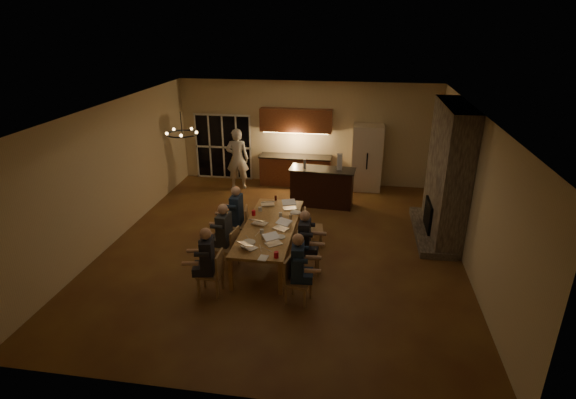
% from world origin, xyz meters
% --- Properties ---
extents(floor, '(9.00, 9.00, 0.00)m').
position_xyz_m(floor, '(0.00, 0.00, 0.00)').
color(floor, brown).
rests_on(floor, ground).
extents(back_wall, '(8.00, 0.04, 3.20)m').
position_xyz_m(back_wall, '(0.00, 4.52, 1.60)').
color(back_wall, '#CAB28E').
rests_on(back_wall, ground).
extents(left_wall, '(0.04, 9.00, 3.20)m').
position_xyz_m(left_wall, '(-4.02, 0.00, 1.60)').
color(left_wall, '#CAB28E').
rests_on(left_wall, ground).
extents(right_wall, '(0.04, 9.00, 3.20)m').
position_xyz_m(right_wall, '(4.02, 0.00, 1.60)').
color(right_wall, '#CAB28E').
rests_on(right_wall, ground).
extents(ceiling, '(8.00, 9.00, 0.04)m').
position_xyz_m(ceiling, '(0.00, 0.00, 3.22)').
color(ceiling, white).
rests_on(ceiling, back_wall).
extents(french_doors, '(1.86, 0.08, 2.10)m').
position_xyz_m(french_doors, '(-2.70, 4.47, 1.05)').
color(french_doors, black).
rests_on(french_doors, ground).
extents(fireplace, '(0.58, 2.50, 3.20)m').
position_xyz_m(fireplace, '(3.70, 1.20, 1.60)').
color(fireplace, '#756B5C').
rests_on(fireplace, ground).
extents(kitchenette, '(2.24, 0.68, 2.40)m').
position_xyz_m(kitchenette, '(-0.30, 4.20, 1.20)').
color(kitchenette, brown).
rests_on(kitchenette, ground).
extents(refrigerator, '(0.90, 0.68, 2.00)m').
position_xyz_m(refrigerator, '(1.90, 4.15, 1.00)').
color(refrigerator, beige).
rests_on(refrigerator, ground).
extents(dining_table, '(1.10, 3.01, 0.75)m').
position_xyz_m(dining_table, '(-0.20, -0.47, 0.38)').
color(dining_table, '#B88549').
rests_on(dining_table, ground).
extents(bar_island, '(1.85, 0.81, 1.08)m').
position_xyz_m(bar_island, '(0.67, 2.64, 0.54)').
color(bar_island, black).
rests_on(bar_island, ground).
extents(chair_left_near, '(0.45, 0.45, 0.89)m').
position_xyz_m(chair_left_near, '(-1.05, -2.08, 0.45)').
color(chair_left_near, tan).
rests_on(chair_left_near, ground).
extents(chair_left_mid, '(0.50, 0.50, 0.89)m').
position_xyz_m(chair_left_mid, '(-1.02, -1.05, 0.45)').
color(chair_left_mid, tan).
rests_on(chair_left_mid, ground).
extents(chair_left_far, '(0.51, 0.51, 0.89)m').
position_xyz_m(chair_left_far, '(-1.07, 0.06, 0.45)').
color(chair_left_far, tan).
rests_on(chair_left_far, ground).
extents(chair_right_near, '(0.52, 0.52, 0.89)m').
position_xyz_m(chair_right_near, '(0.65, -2.10, 0.45)').
color(chair_right_near, tan).
rests_on(chair_right_near, ground).
extents(chair_right_mid, '(0.53, 0.53, 0.89)m').
position_xyz_m(chair_right_mid, '(0.72, -1.05, 0.45)').
color(chair_right_mid, tan).
rests_on(chair_right_mid, ground).
extents(chair_right_far, '(0.50, 0.50, 0.89)m').
position_xyz_m(chair_right_far, '(0.69, 0.19, 0.45)').
color(chair_right_far, tan).
rests_on(chair_right_far, ground).
extents(person_left_near, '(0.70, 0.70, 1.38)m').
position_xyz_m(person_left_near, '(-1.09, -2.07, 0.69)').
color(person_left_near, '#23252E').
rests_on(person_left_near, ground).
extents(person_right_near, '(0.64, 0.64, 1.38)m').
position_xyz_m(person_right_near, '(0.63, -2.04, 0.69)').
color(person_right_near, navy).
rests_on(person_right_near, ground).
extents(person_left_mid, '(0.65, 0.65, 1.38)m').
position_xyz_m(person_left_mid, '(-1.10, -0.93, 0.69)').
color(person_left_mid, '#32363B').
rests_on(person_left_mid, ground).
extents(person_right_mid, '(0.60, 0.60, 1.38)m').
position_xyz_m(person_right_mid, '(0.63, -1.00, 0.69)').
color(person_right_mid, '#23252E').
rests_on(person_right_mid, ground).
extents(person_left_far, '(0.61, 0.61, 1.38)m').
position_xyz_m(person_left_far, '(-1.11, 0.14, 0.69)').
color(person_left_far, navy).
rests_on(person_left_far, ground).
extents(standing_person, '(0.73, 0.52, 1.89)m').
position_xyz_m(standing_person, '(-2.01, 3.63, 0.94)').
color(standing_person, silver).
rests_on(standing_person, ground).
extents(chandelier, '(0.65, 0.65, 0.03)m').
position_xyz_m(chandelier, '(-1.98, -0.58, 2.75)').
color(chandelier, black).
rests_on(chandelier, ceiling).
extents(laptop_a, '(0.42, 0.42, 0.23)m').
position_xyz_m(laptop_a, '(-0.41, -1.52, 0.86)').
color(laptop_a, silver).
rests_on(laptop_a, dining_table).
extents(laptop_b, '(0.42, 0.42, 0.23)m').
position_xyz_m(laptop_b, '(0.04, -1.30, 0.86)').
color(laptop_b, silver).
rests_on(laptop_b, dining_table).
extents(laptop_c, '(0.38, 0.36, 0.23)m').
position_xyz_m(laptop_c, '(-0.44, -0.41, 0.86)').
color(laptop_c, silver).
rests_on(laptop_c, dining_table).
extents(laptop_d, '(0.41, 0.40, 0.23)m').
position_xyz_m(laptop_d, '(0.06, -0.60, 0.86)').
color(laptop_d, silver).
rests_on(laptop_d, dining_table).
extents(laptop_e, '(0.39, 0.36, 0.23)m').
position_xyz_m(laptop_e, '(-0.48, 0.66, 0.86)').
color(laptop_e, silver).
rests_on(laptop_e, dining_table).
extents(laptop_f, '(0.40, 0.37, 0.23)m').
position_xyz_m(laptop_f, '(0.09, 0.51, 0.86)').
color(laptop_f, silver).
rests_on(laptop_f, dining_table).
extents(mug_front, '(0.08, 0.08, 0.10)m').
position_xyz_m(mug_front, '(-0.29, -0.89, 0.80)').
color(mug_front, silver).
rests_on(mug_front, dining_table).
extents(mug_mid, '(0.07, 0.07, 0.10)m').
position_xyz_m(mug_mid, '(-0.05, 0.02, 0.80)').
color(mug_mid, silver).
rests_on(mug_mid, dining_table).
extents(mug_back, '(0.09, 0.09, 0.10)m').
position_xyz_m(mug_back, '(-0.58, 0.26, 0.80)').
color(mug_back, silver).
rests_on(mug_back, dining_table).
extents(redcup_near, '(0.09, 0.09, 0.12)m').
position_xyz_m(redcup_near, '(0.19, -1.84, 0.81)').
color(redcup_near, red).
rests_on(redcup_near, dining_table).
extents(redcup_mid, '(0.09, 0.09, 0.12)m').
position_xyz_m(redcup_mid, '(-0.67, 0.00, 0.81)').
color(redcup_mid, red).
rests_on(redcup_mid, dining_table).
extents(can_silver, '(0.06, 0.06, 0.12)m').
position_xyz_m(can_silver, '(-0.21, -1.13, 0.81)').
color(can_silver, '#B2B2B7').
rests_on(can_silver, dining_table).
extents(can_cola, '(0.06, 0.06, 0.12)m').
position_xyz_m(can_cola, '(-0.34, 0.97, 0.81)').
color(can_cola, '#3F0F0C').
rests_on(can_cola, dining_table).
extents(can_right, '(0.06, 0.06, 0.12)m').
position_xyz_m(can_right, '(0.20, -0.10, 0.81)').
color(can_right, '#B2B2B7').
rests_on(can_right, dining_table).
extents(plate_near, '(0.22, 0.22, 0.02)m').
position_xyz_m(plate_near, '(0.12, -0.99, 0.76)').
color(plate_near, silver).
rests_on(plate_near, dining_table).
extents(plate_left, '(0.28, 0.28, 0.02)m').
position_xyz_m(plate_left, '(-0.47, -1.32, 0.76)').
color(plate_left, silver).
rests_on(plate_left, dining_table).
extents(plate_far, '(0.25, 0.25, 0.02)m').
position_xyz_m(plate_far, '(0.26, 0.29, 0.76)').
color(plate_far, silver).
rests_on(plate_far, dining_table).
extents(notepad, '(0.19, 0.25, 0.01)m').
position_xyz_m(notepad, '(-0.05, -1.90, 0.76)').
color(notepad, white).
rests_on(notepad, dining_table).
extents(bar_bottle, '(0.08, 0.08, 0.24)m').
position_xyz_m(bar_bottle, '(0.17, 2.67, 1.20)').
color(bar_bottle, '#99999E').
rests_on(bar_bottle, bar_island).
extents(bar_blender, '(0.15, 0.15, 0.45)m').
position_xyz_m(bar_blender, '(1.14, 2.65, 1.30)').
color(bar_blender, silver).
rests_on(bar_blender, bar_island).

